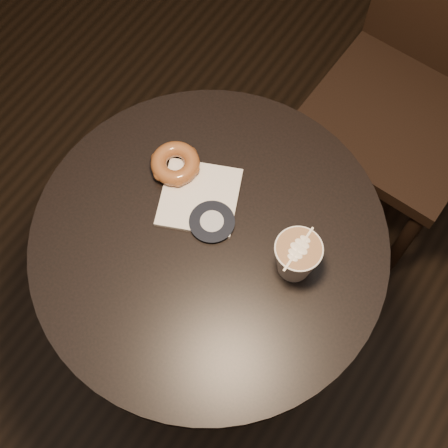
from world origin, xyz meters
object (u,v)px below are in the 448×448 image
object	(u,v)px
chair	(430,63)
pastry_bag	(199,197)
latte_cup	(296,258)
cafe_table	(211,273)
doughnut	(175,163)

from	to	relation	value
chair	pastry_bag	bearing A→B (deg)	-105.80
pastry_bag	latte_cup	size ratio (longest dim) A/B	1.55
cafe_table	doughnut	bearing A→B (deg)	148.04
cafe_table	chair	size ratio (longest dim) A/B	0.68
chair	latte_cup	bearing A→B (deg)	-86.79
doughnut	cafe_table	bearing A→B (deg)	-31.96
cafe_table	chair	distance (m)	0.76
pastry_bag	doughnut	size ratio (longest dim) A/B	1.52
chair	doughnut	xyz separation A→B (m)	(-0.29, -0.65, 0.16)
chair	doughnut	bearing A→B (deg)	-112.32
pastry_bag	doughnut	bearing A→B (deg)	137.23
chair	latte_cup	size ratio (longest dim) A/B	11.34
pastry_bag	chair	bearing A→B (deg)	48.45
cafe_table	latte_cup	xyz separation A→B (m)	(0.17, 0.04, 0.25)
cafe_table	latte_cup	world-z (taller)	latte_cup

